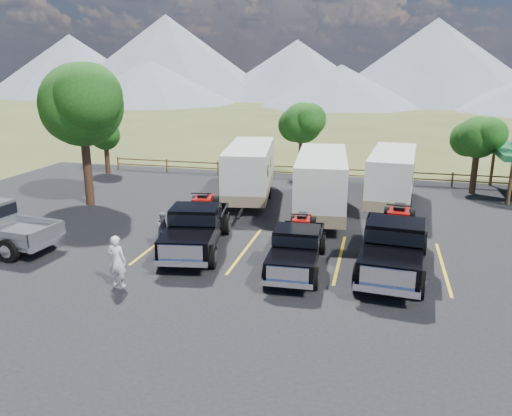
% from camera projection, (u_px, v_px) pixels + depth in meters
% --- Properties ---
extents(ground, '(320.00, 320.00, 0.00)m').
position_uv_depth(ground, '(271.00, 296.00, 17.10)').
color(ground, '#475122').
rests_on(ground, ground).
extents(asphalt_lot, '(44.00, 34.00, 0.04)m').
position_uv_depth(asphalt_lot, '(287.00, 263.00, 19.90)').
color(asphalt_lot, black).
rests_on(asphalt_lot, ground).
extents(stall_lines, '(12.12, 5.50, 0.01)m').
position_uv_depth(stall_lines, '(292.00, 254.00, 20.83)').
color(stall_lines, gold).
rests_on(stall_lines, asphalt_lot).
extents(tree_big_nw, '(5.54, 5.18, 7.84)m').
position_uv_depth(tree_big_nw, '(81.00, 105.00, 26.93)').
color(tree_big_nw, '#301C12').
rests_on(tree_big_nw, ground).
extents(tree_ne_a, '(3.11, 2.92, 4.76)m').
position_uv_depth(tree_ne_a, '(478.00, 137.00, 29.94)').
color(tree_ne_a, '#301C12').
rests_on(tree_ne_a, ground).
extents(tree_north, '(3.46, 3.24, 5.25)m').
position_uv_depth(tree_north, '(302.00, 123.00, 34.28)').
color(tree_north, '#301C12').
rests_on(tree_north, ground).
extents(tree_nw_small, '(2.59, 2.43, 3.85)m').
position_uv_depth(tree_nw_small, '(105.00, 136.00, 35.96)').
color(tree_nw_small, '#301C12').
rests_on(tree_nw_small, ground).
extents(rail_fence, '(36.12, 0.12, 1.00)m').
position_uv_depth(rail_fence, '(358.00, 174.00, 33.74)').
color(rail_fence, brown).
rests_on(rail_fence, ground).
extents(mountain_range, '(209.00, 71.00, 20.00)m').
position_uv_depth(mountain_range, '(337.00, 65.00, 115.64)').
color(mountain_range, slate).
rests_on(mountain_range, ground).
extents(rig_left, '(3.09, 6.65, 2.14)m').
position_uv_depth(rig_left, '(197.00, 225.00, 21.28)').
color(rig_left, black).
rests_on(rig_left, asphalt_lot).
extents(rig_center, '(2.14, 5.60, 1.85)m').
position_uv_depth(rig_center, '(297.00, 245.00, 19.26)').
color(rig_center, black).
rests_on(rig_center, asphalt_lot).
extents(rig_right, '(2.81, 6.87, 2.24)m').
position_uv_depth(rig_right, '(395.00, 243.00, 18.98)').
color(rig_right, black).
rests_on(rig_right, asphalt_lot).
extents(trailer_left, '(3.50, 9.26, 3.20)m').
position_uv_depth(trailer_left, '(250.00, 172.00, 28.92)').
color(trailer_left, silver).
rests_on(trailer_left, asphalt_lot).
extents(trailer_center, '(3.15, 9.43, 3.26)m').
position_uv_depth(trailer_center, '(321.00, 185.00, 25.60)').
color(trailer_center, silver).
rests_on(trailer_center, asphalt_lot).
extents(trailer_right, '(2.81, 8.82, 3.05)m').
position_uv_depth(trailer_right, '(392.00, 178.00, 27.71)').
color(trailer_right, silver).
rests_on(trailer_right, asphalt_lot).
extents(person_a, '(0.71, 0.47, 1.91)m').
position_uv_depth(person_a, '(117.00, 261.00, 17.51)').
color(person_a, white).
rests_on(person_a, asphalt_lot).
extents(person_b, '(0.96, 0.94, 1.56)m').
position_uv_depth(person_b, '(164.00, 230.00, 21.44)').
color(person_b, slate).
rests_on(person_b, asphalt_lot).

